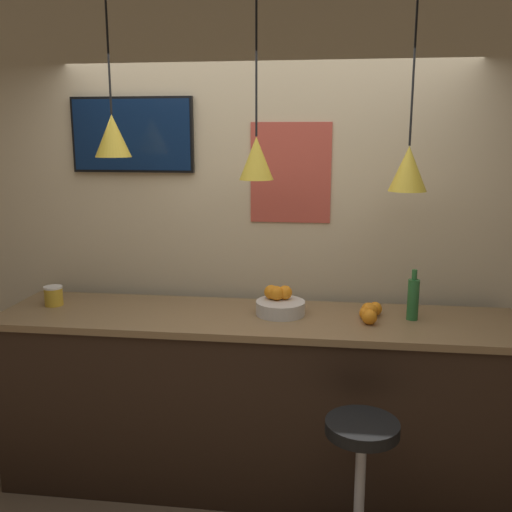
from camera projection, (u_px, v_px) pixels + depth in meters
name	position (u px, v px, depth m)	size (l,w,h in m)	color
back_wall	(265.00, 234.00, 3.62)	(8.00, 0.06, 2.90)	beige
service_counter	(256.00, 400.00, 3.38)	(2.98, 0.68, 1.05)	black
bar_stool	(360.00, 469.00, 2.70)	(0.37, 0.37, 0.76)	#B7B7BC
fruit_bowl	(280.00, 304.00, 3.29)	(0.28, 0.28, 0.16)	beige
orange_pile	(370.00, 311.00, 3.22)	(0.13, 0.25, 0.09)	orange
juice_bottle	(413.00, 298.00, 3.18)	(0.06, 0.06, 0.29)	#286B33
spread_jar	(54.00, 296.00, 3.46)	(0.11, 0.11, 0.12)	gold
pendant_lamp_left	(112.00, 135.00, 3.18)	(0.20, 0.20, 0.86)	black
pendant_lamp_middle	(256.00, 157.00, 3.10)	(0.19, 0.19, 0.98)	black
pendant_lamp_right	(408.00, 168.00, 3.01)	(0.20, 0.20, 1.03)	black
mounted_tv	(132.00, 135.00, 3.55)	(0.78, 0.04, 0.46)	black
wall_poster	(291.00, 173.00, 3.49)	(0.49, 0.01, 0.61)	#C64C3D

